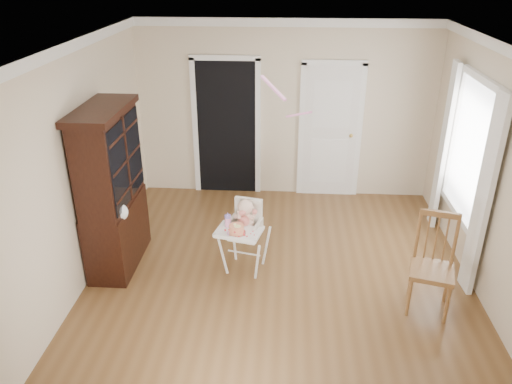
# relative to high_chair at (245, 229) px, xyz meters

# --- Properties ---
(floor) EXTENTS (5.00, 5.00, 0.00)m
(floor) POSITION_rel_high_chair_xyz_m (0.42, -0.24, -0.56)
(floor) COLOR brown
(floor) RESTS_ON ground
(ceiling) EXTENTS (5.00, 5.00, 0.00)m
(ceiling) POSITION_rel_high_chair_xyz_m (0.42, -0.24, 2.14)
(ceiling) COLOR white
(ceiling) RESTS_ON wall_back
(wall_back) EXTENTS (4.50, 0.00, 4.50)m
(wall_back) POSITION_rel_high_chair_xyz_m (0.42, 2.26, 0.79)
(wall_back) COLOR beige
(wall_back) RESTS_ON floor
(wall_left) EXTENTS (0.00, 5.00, 5.00)m
(wall_left) POSITION_rel_high_chair_xyz_m (-1.83, -0.24, 0.79)
(wall_left) COLOR beige
(wall_left) RESTS_ON floor
(wall_right) EXTENTS (0.00, 5.00, 5.00)m
(wall_right) POSITION_rel_high_chair_xyz_m (2.67, -0.24, 0.79)
(wall_right) COLOR beige
(wall_right) RESTS_ON floor
(crown_molding) EXTENTS (4.50, 5.00, 0.12)m
(crown_molding) POSITION_rel_high_chair_xyz_m (0.42, -0.24, 2.08)
(crown_molding) COLOR white
(crown_molding) RESTS_ON ceiling
(doorway) EXTENTS (1.06, 0.05, 2.22)m
(doorway) POSITION_rel_high_chair_xyz_m (-0.48, 2.25, 0.55)
(doorway) COLOR black
(doorway) RESTS_ON wall_back
(closet_door) EXTENTS (0.96, 0.09, 2.13)m
(closet_door) POSITION_rel_high_chair_xyz_m (1.12, 2.24, 0.46)
(closet_door) COLOR white
(closet_door) RESTS_ON wall_back
(window_right) EXTENTS (0.13, 1.84, 2.30)m
(window_right) POSITION_rel_high_chair_xyz_m (2.60, 0.56, 0.72)
(window_right) COLOR white
(window_right) RESTS_ON wall_right
(high_chair) EXTENTS (0.64, 0.74, 0.91)m
(high_chair) POSITION_rel_high_chair_xyz_m (0.00, 0.00, 0.00)
(high_chair) COLOR white
(high_chair) RESTS_ON floor
(baby) EXTENTS (0.27, 0.24, 0.43)m
(baby) POSITION_rel_high_chair_xyz_m (0.01, 0.02, 0.14)
(baby) COLOR beige
(baby) RESTS_ON high_chair
(cake) EXTENTS (0.22, 0.22, 0.10)m
(cake) POSITION_rel_high_chair_xyz_m (-0.07, -0.24, 0.12)
(cake) COLOR silver
(cake) RESTS_ON high_chair
(sippy_cup) EXTENTS (0.08, 0.08, 0.18)m
(sippy_cup) POSITION_rel_high_chair_xyz_m (-0.19, -0.08, 0.15)
(sippy_cup) COLOR #F998C8
(sippy_cup) RESTS_ON high_chair
(china_cabinet) EXTENTS (0.53, 1.18, 1.99)m
(china_cabinet) POSITION_rel_high_chair_xyz_m (-1.56, 0.05, 0.44)
(china_cabinet) COLOR black
(china_cabinet) RESTS_ON floor
(dining_chair) EXTENTS (0.54, 0.54, 1.09)m
(dining_chair) POSITION_rel_high_chair_xyz_m (2.04, -0.59, -0.06)
(dining_chair) COLOR brown
(dining_chair) RESTS_ON floor
(streamer) EXTENTS (0.27, 0.44, 0.15)m
(streamer) POSITION_rel_high_chair_xyz_m (0.32, -0.36, 1.77)
(streamer) COLOR pink
(streamer) RESTS_ON ceiling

